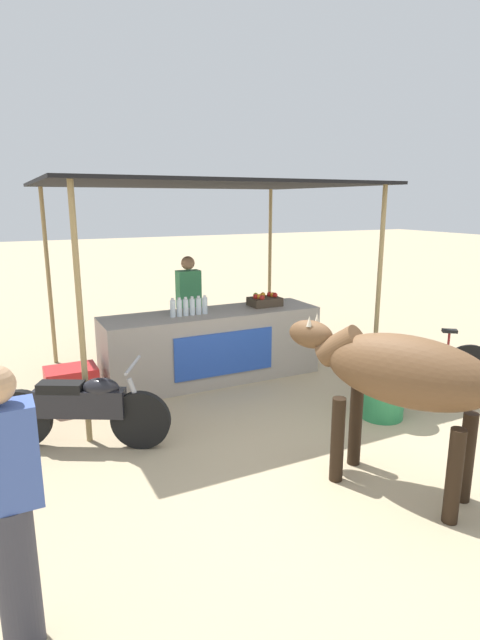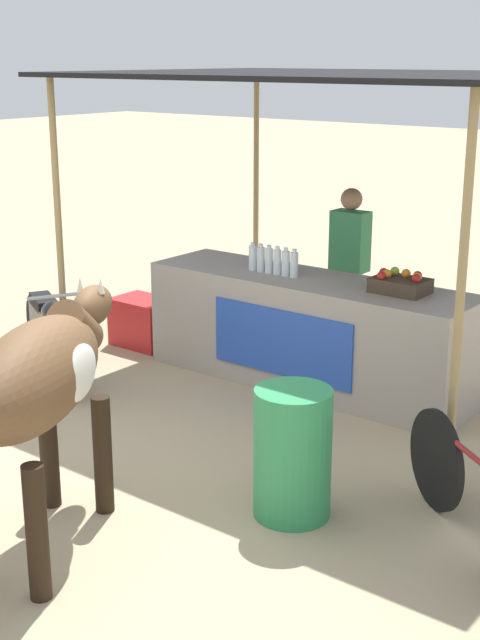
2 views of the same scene
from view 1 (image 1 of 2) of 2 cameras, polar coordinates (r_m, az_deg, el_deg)
The scene contains 12 objects.
ground_plane at distance 5.29m, azimuth 6.67°, elevation -14.05°, with size 60.00×60.00×0.00m, color tan.
stall_counter at distance 6.91m, azimuth -3.15°, elevation -2.97°, with size 3.00×0.82×0.96m.
stall_awning at distance 6.91m, azimuth -4.40°, elevation 14.50°, with size 4.20×3.20×2.67m.
water_bottle_row at distance 6.60m, azimuth -5.85°, elevation 1.51°, with size 0.52×0.07×0.25m.
fruit_crate at distance 7.19m, azimuth 2.83°, elevation 2.23°, with size 0.44×0.32×0.18m.
vendor_behind_counter at distance 7.48m, azimuth -5.85°, elevation 1.16°, with size 0.34×0.22×1.65m.
cooler_box at distance 6.43m, azimuth -18.65°, elevation -7.22°, with size 0.60×0.44×0.48m, color red.
water_barrel at distance 5.95m, azimuth 16.06°, elevation -6.84°, with size 0.49×0.49×0.84m, color #2D8C51.
cow at distance 4.35m, azimuth 17.60°, elevation -5.97°, with size 1.13×1.79×1.44m.
motorcycle_parked at distance 5.28m, azimuth -17.55°, elevation -9.51°, with size 1.62×0.97×0.90m.
bicycle_leaning at distance 6.93m, azimuth 20.75°, elevation -4.94°, with size 1.36×1.02×0.85m.
passerby_on_street at distance 3.05m, azimuth -24.81°, elevation -19.18°, with size 0.34×0.22×1.65m.
Camera 1 is at (-2.60, -3.91, 2.43)m, focal length 28.00 mm.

